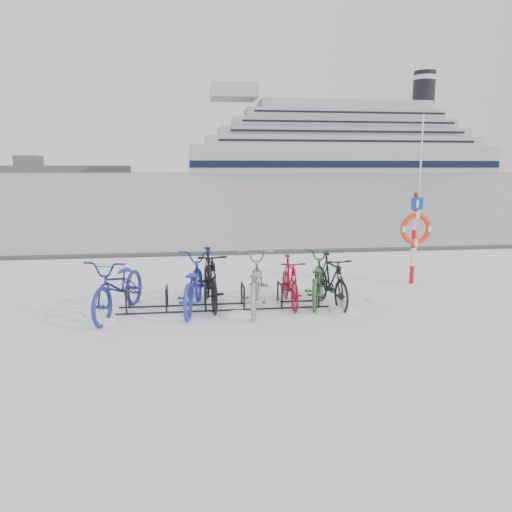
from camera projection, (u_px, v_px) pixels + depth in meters
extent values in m
plane|color=white|center=(224.00, 308.00, 9.55)|extent=(900.00, 900.00, 0.00)
cube|color=#929CA4|center=(189.00, 176.00, 160.75)|extent=(400.00, 298.00, 0.02)
cube|color=#3F3F42|center=(210.00, 253.00, 15.30)|extent=(400.00, 0.25, 0.10)
cylinder|color=black|center=(126.00, 303.00, 9.06)|extent=(0.04, 0.04, 0.44)
cylinder|color=black|center=(129.00, 297.00, 9.49)|extent=(0.04, 0.04, 0.44)
cylinder|color=black|center=(127.00, 289.00, 9.23)|extent=(0.04, 0.44, 0.04)
cylinder|color=black|center=(166.00, 302.00, 9.15)|extent=(0.04, 0.04, 0.44)
cylinder|color=black|center=(167.00, 296.00, 9.58)|extent=(0.04, 0.04, 0.44)
cylinder|color=black|center=(166.00, 287.00, 9.33)|extent=(0.04, 0.44, 0.04)
cylinder|color=black|center=(206.00, 300.00, 9.25)|extent=(0.04, 0.04, 0.44)
cylinder|color=black|center=(205.00, 295.00, 9.68)|extent=(0.04, 0.04, 0.44)
cylinder|color=black|center=(205.00, 286.00, 9.42)|extent=(0.04, 0.44, 0.04)
cylinder|color=black|center=(244.00, 299.00, 9.34)|extent=(0.04, 0.04, 0.44)
cylinder|color=black|center=(242.00, 293.00, 9.77)|extent=(0.04, 0.04, 0.44)
cylinder|color=black|center=(243.00, 285.00, 9.52)|extent=(0.04, 0.44, 0.04)
cylinder|color=black|center=(282.00, 298.00, 9.44)|extent=(0.04, 0.04, 0.44)
cylinder|color=black|center=(278.00, 292.00, 9.87)|extent=(0.04, 0.04, 0.44)
cylinder|color=black|center=(280.00, 284.00, 9.62)|extent=(0.04, 0.44, 0.04)
cylinder|color=black|center=(319.00, 296.00, 9.54)|extent=(0.04, 0.04, 0.44)
cylinder|color=black|center=(313.00, 291.00, 9.97)|extent=(0.04, 0.04, 0.44)
cylinder|color=black|center=(316.00, 283.00, 9.71)|extent=(0.04, 0.44, 0.04)
cylinder|color=black|center=(225.00, 310.00, 9.33)|extent=(4.00, 0.03, 0.03)
cylinder|color=black|center=(223.00, 304.00, 9.76)|extent=(4.00, 0.03, 0.03)
cylinder|color=red|center=(412.00, 275.00, 11.52)|extent=(0.10, 0.10, 0.42)
cylinder|color=silver|center=(413.00, 257.00, 11.45)|extent=(0.10, 0.10, 0.42)
cylinder|color=red|center=(414.00, 239.00, 11.38)|extent=(0.10, 0.10, 0.42)
cylinder|color=silver|center=(415.00, 220.00, 11.30)|extent=(0.10, 0.10, 0.42)
cylinder|color=red|center=(416.00, 202.00, 11.23)|extent=(0.10, 0.10, 0.42)
torus|color=red|center=(416.00, 229.00, 11.25)|extent=(0.73, 0.12, 0.73)
cube|color=navy|center=(417.00, 203.00, 11.16)|extent=(0.27, 0.03, 0.27)
cylinder|color=silver|center=(419.00, 201.00, 11.29)|extent=(0.03, 0.03, 3.81)
cube|color=silver|center=(342.00, 160.00, 227.18)|extent=(138.37, 25.70, 11.86)
cube|color=black|center=(351.00, 164.00, 214.94)|extent=(138.37, 0.30, 2.96)
cube|color=black|center=(334.00, 165.00, 240.11)|extent=(138.37, 0.30, 2.96)
cube|color=silver|center=(342.00, 142.00, 225.79)|extent=(123.54, 23.72, 3.95)
cube|color=silver|center=(343.00, 124.00, 224.40)|extent=(99.82, 20.75, 3.95)
cube|color=silver|center=(344.00, 106.00, 223.01)|extent=(76.10, 17.79, 3.95)
cube|color=silver|center=(233.00, 92.00, 215.58)|extent=(19.77, 19.77, 5.93)
cylinder|color=black|center=(424.00, 87.00, 226.44)|extent=(9.88, 9.88, 13.84)
cube|color=black|center=(351.00, 131.00, 213.33)|extent=(108.72, 0.20, 11.86)
cube|color=#525252|center=(8.00, 163.00, 250.33)|extent=(20.00, 10.00, 6.00)
imported|color=navy|center=(119.00, 284.00, 9.06)|extent=(1.29, 2.25, 1.12)
imported|color=#2632A5|center=(192.00, 281.00, 9.39)|extent=(1.02, 2.13, 1.07)
imported|color=black|center=(210.00, 276.00, 9.67)|extent=(0.68, 1.93, 1.14)
imported|color=#929599|center=(255.00, 281.00, 9.41)|extent=(1.06, 2.15, 1.08)
imported|color=maroon|center=(290.00, 280.00, 9.71)|extent=(0.50, 1.65, 0.99)
imported|color=#2E582F|center=(317.00, 276.00, 9.94)|extent=(1.24, 2.06, 1.02)
imported|color=black|center=(331.00, 279.00, 9.68)|extent=(0.64, 1.78, 1.05)
ellipsoid|color=white|center=(344.00, 312.00, 9.31)|extent=(0.56, 0.56, 0.20)
ellipsoid|color=white|center=(75.00, 315.00, 9.08)|extent=(0.41, 0.41, 0.14)
ellipsoid|color=white|center=(101.00, 322.00, 8.66)|extent=(0.56, 0.56, 0.19)
ellipsoid|color=white|center=(272.00, 301.00, 10.01)|extent=(0.43, 0.43, 0.15)
ellipsoid|color=white|center=(377.00, 301.00, 10.06)|extent=(0.48, 0.48, 0.17)
ellipsoid|color=white|center=(238.00, 317.00, 8.96)|extent=(0.61, 0.61, 0.21)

